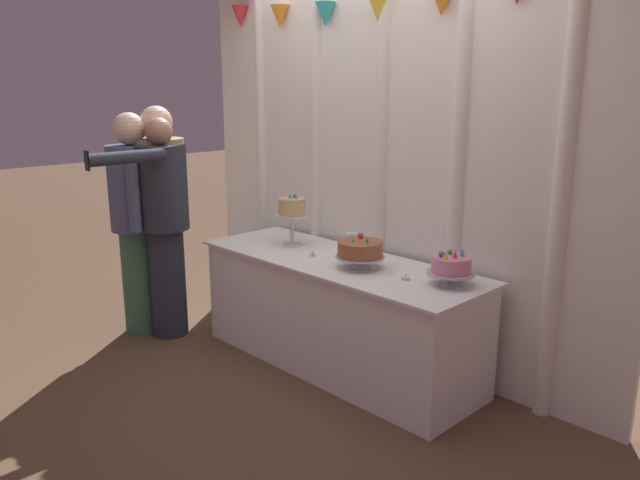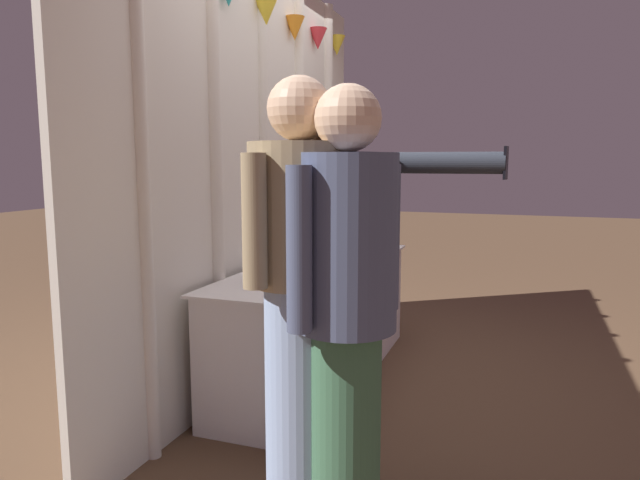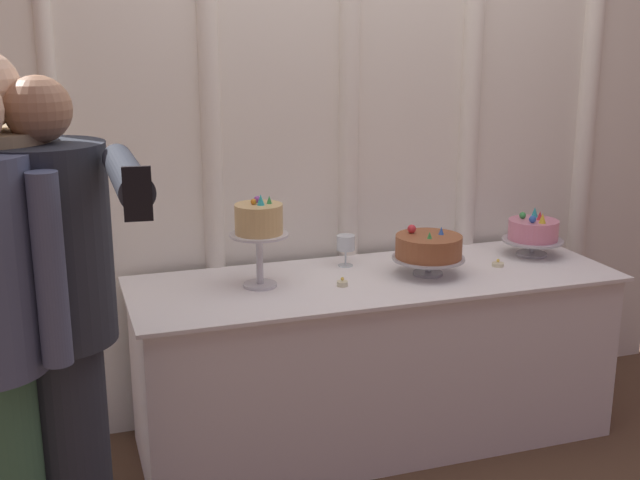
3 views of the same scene
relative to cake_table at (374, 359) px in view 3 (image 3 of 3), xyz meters
name	(u,v)px [view 3 (image 3 of 3)]	position (x,y,z in m)	size (l,w,h in m)	color
ground_plane	(382,447)	(0.00, -0.10, -0.36)	(24.00, 24.00, 0.00)	brown
draped_curtain	(352,114)	(0.04, 0.40, 0.99)	(3.44, 0.15, 2.62)	white
cake_table	(374,359)	(0.00, 0.00, 0.00)	(2.01, 0.69, 0.72)	white
cake_display_leftmost	(259,224)	(-0.48, 0.04, 0.61)	(0.23, 0.23, 0.38)	silver
cake_display_center	(429,248)	(0.22, -0.04, 0.48)	(0.30, 0.30, 0.20)	#B2B2B7
cake_display_rightmost	(533,232)	(0.79, 0.08, 0.47)	(0.27, 0.27, 0.21)	#B2B2B7
wine_glass	(346,244)	(-0.06, 0.19, 0.46)	(0.08, 0.08, 0.14)	silver
tealight_far_left	(342,283)	(-0.17, -0.06, 0.37)	(0.04, 0.04, 0.04)	beige
tealight_near_left	(498,264)	(0.56, -0.02, 0.37)	(0.05, 0.05, 0.03)	beige
guest_girl_blue_dress	(57,320)	(-1.25, -0.51, 0.51)	(0.49, 0.86, 1.59)	#282D38
guest_man_dark_suit	(3,307)	(-1.40, -0.43, 0.54)	(0.52, 0.48, 1.67)	#93ADD6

